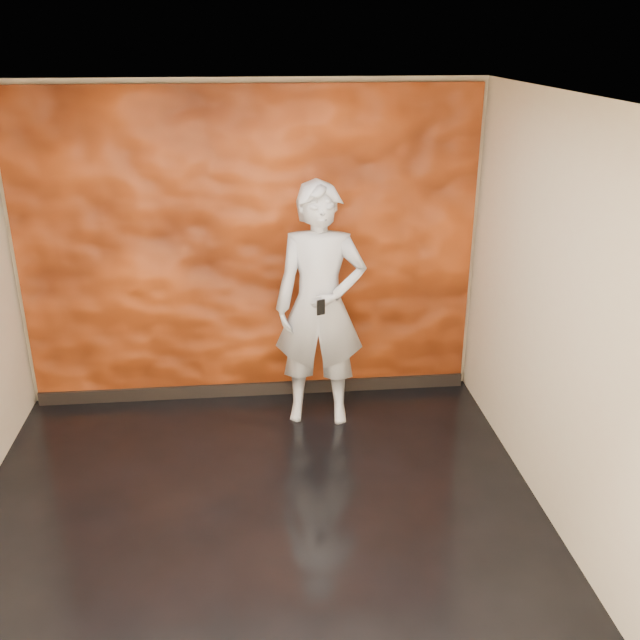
# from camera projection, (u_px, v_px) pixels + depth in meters

# --- Properties ---
(room) EXTENTS (4.02, 4.02, 2.81)m
(room) POSITION_uv_depth(u_px,v_px,m) (253.00, 340.00, 4.32)
(room) COLOR black
(room) RESTS_ON ground
(feature_wall) EXTENTS (3.90, 0.06, 2.75)m
(feature_wall) POSITION_uv_depth(u_px,v_px,m) (250.00, 251.00, 6.14)
(feature_wall) COLOR #C94B15
(feature_wall) RESTS_ON ground
(baseboard) EXTENTS (3.90, 0.04, 0.12)m
(baseboard) POSITION_uv_depth(u_px,v_px,m) (255.00, 389.00, 6.60)
(baseboard) COLOR black
(baseboard) RESTS_ON ground
(man) EXTENTS (0.81, 0.59, 2.06)m
(man) POSITION_uv_depth(u_px,v_px,m) (320.00, 306.00, 5.87)
(man) COLOR #9297A0
(man) RESTS_ON ground
(phone) EXTENTS (0.07, 0.04, 0.13)m
(phone) POSITION_uv_depth(u_px,v_px,m) (321.00, 307.00, 5.57)
(phone) COLOR black
(phone) RESTS_ON man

